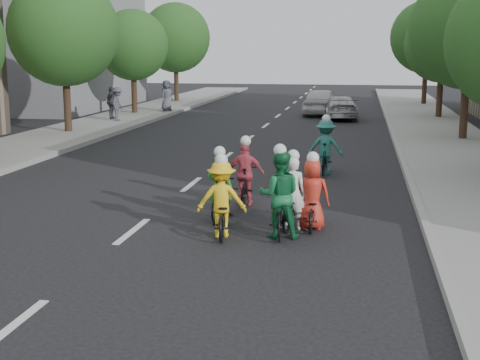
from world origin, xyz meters
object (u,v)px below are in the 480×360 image
(cyclist_5, at_px, (293,203))
(follow_car_trail, at_px, (321,101))
(spectator_1, at_px, (111,103))
(cyclist_1, at_px, (312,202))
(cyclist_3, at_px, (222,206))
(follow_car_lead, at_px, (339,107))
(cyclist_6, at_px, (326,151))
(cyclist_0, at_px, (280,202))
(cyclist_4, at_px, (246,180))
(spectator_0, at_px, (118,104))
(cyclist_2, at_px, (221,194))
(spectator_2, at_px, (167,96))

(cyclist_5, height_order, follow_car_trail, cyclist_5)
(follow_car_trail, distance_m, spectator_1, 12.01)
(cyclist_1, bearing_deg, spectator_1, -59.42)
(cyclist_3, distance_m, follow_car_lead, 23.93)
(cyclist_5, bearing_deg, cyclist_6, -83.58)
(cyclist_0, relative_size, cyclist_4, 1.12)
(cyclist_0, xyz_separation_m, cyclist_3, (-1.16, -0.13, -0.11))
(follow_car_lead, xyz_separation_m, follow_car_trail, (-1.13, 2.12, 0.15))
(cyclist_4, height_order, spectator_1, spectator_1)
(follow_car_trail, bearing_deg, cyclist_5, 94.62)
(cyclist_1, height_order, cyclist_6, cyclist_6)
(cyclist_5, distance_m, follow_car_trail, 25.15)
(cyclist_4, relative_size, cyclist_5, 1.01)
(cyclist_1, relative_size, spectator_0, 0.96)
(cyclist_0, bearing_deg, cyclist_3, 0.38)
(cyclist_4, xyz_separation_m, cyclist_5, (1.34, -1.95, -0.08))
(cyclist_6, bearing_deg, spectator_0, -44.12)
(cyclist_2, relative_size, follow_car_trail, 0.37)
(cyclist_3, height_order, spectator_1, spectator_1)
(cyclist_2, height_order, cyclist_6, cyclist_6)
(cyclist_3, relative_size, cyclist_4, 1.03)
(spectator_2, bearing_deg, cyclist_2, -138.62)
(cyclist_5, height_order, spectator_1, spectator_1)
(cyclist_6, bearing_deg, cyclist_2, 74.80)
(cyclist_6, xyz_separation_m, spectator_2, (-10.28, 18.02, 0.34))
(cyclist_6, height_order, spectator_2, spectator_2)
(cyclist_1, xyz_separation_m, spectator_2, (-10.34, 24.38, 0.48))
(cyclist_4, distance_m, follow_car_trail, 23.19)
(cyclist_5, xyz_separation_m, spectator_2, (-9.93, 24.42, 0.51))
(cyclist_1, height_order, spectator_0, spectator_0)
(cyclist_0, height_order, follow_car_lead, cyclist_0)
(cyclist_5, bearing_deg, cyclist_4, -45.92)
(cyclist_1, xyz_separation_m, cyclist_3, (-1.76, -0.91, 0.05))
(cyclist_5, bearing_deg, cyclist_3, 42.13)
(spectator_1, bearing_deg, cyclist_2, -149.27)
(spectator_1, bearing_deg, cyclist_5, -146.04)
(cyclist_1, xyz_separation_m, follow_car_lead, (-0.17, 22.97, 0.05))
(spectator_0, bearing_deg, spectator_2, -11.14)
(cyclist_4, bearing_deg, spectator_2, -70.89)
(cyclist_3, bearing_deg, cyclist_6, -110.96)
(cyclist_4, height_order, cyclist_6, cyclist_6)
(cyclist_5, bearing_deg, spectator_1, -49.93)
(cyclist_4, relative_size, follow_car_lead, 0.40)
(cyclist_2, height_order, cyclist_4, cyclist_4)
(cyclist_0, distance_m, follow_car_lead, 23.75)
(spectator_2, bearing_deg, cyclist_3, -138.91)
(cyclist_4, height_order, spectator_0, spectator_0)
(cyclist_4, height_order, spectator_2, spectator_2)
(cyclist_5, relative_size, follow_car_lead, 0.39)
(cyclist_3, relative_size, follow_car_lead, 0.41)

